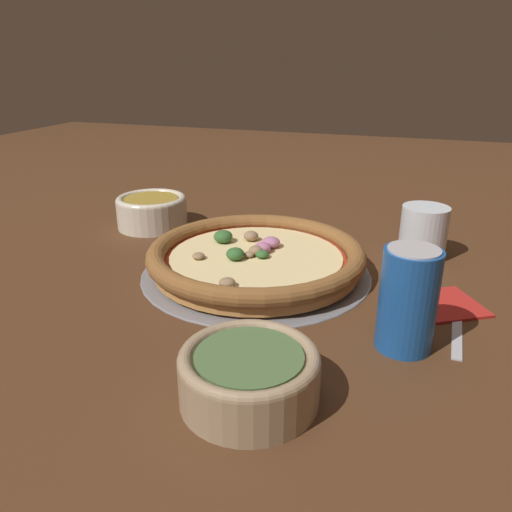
% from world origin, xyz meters
% --- Properties ---
extents(ground_plane, '(3.00, 3.00, 0.00)m').
position_xyz_m(ground_plane, '(0.00, 0.00, 0.00)').
color(ground_plane, '#4C2D19').
extents(pizza_tray, '(0.36, 0.36, 0.01)m').
position_xyz_m(pizza_tray, '(0.00, 0.00, 0.00)').
color(pizza_tray, gray).
rests_on(pizza_tray, ground_plane).
extents(pizza, '(0.34, 0.34, 0.04)m').
position_xyz_m(pizza, '(0.00, -0.00, 0.03)').
color(pizza, '#BC7F42').
rests_on(pizza, pizza_tray).
extents(bowl_near, '(0.14, 0.14, 0.06)m').
position_xyz_m(bowl_near, '(0.27, -0.15, 0.03)').
color(bowl_near, beige).
rests_on(bowl_near, ground_plane).
extents(bowl_far, '(0.14, 0.14, 0.06)m').
position_xyz_m(bowl_far, '(-0.09, 0.30, 0.03)').
color(bowl_far, '#9E8466').
rests_on(bowl_far, ground_plane).
extents(drinking_cup, '(0.08, 0.08, 0.09)m').
position_xyz_m(drinking_cup, '(-0.24, -0.15, 0.04)').
color(drinking_cup, silver).
rests_on(drinking_cup, ground_plane).
extents(napkin, '(0.14, 0.14, 0.01)m').
position_xyz_m(napkin, '(-0.27, 0.03, 0.00)').
color(napkin, '#B2231E').
rests_on(napkin, ground_plane).
extents(fork, '(0.02, 0.18, 0.00)m').
position_xyz_m(fork, '(-0.30, 0.06, 0.00)').
color(fork, '#B7B7BC').
rests_on(fork, ground_plane).
extents(beverage_can, '(0.07, 0.07, 0.12)m').
position_xyz_m(beverage_can, '(-0.23, 0.15, 0.06)').
color(beverage_can, '#194C99').
rests_on(beverage_can, ground_plane).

